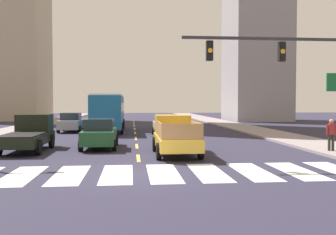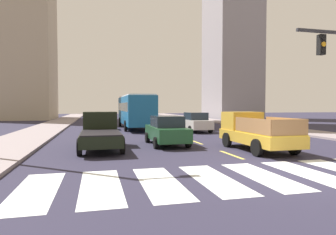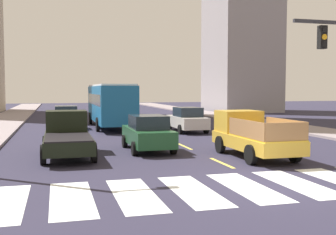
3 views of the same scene
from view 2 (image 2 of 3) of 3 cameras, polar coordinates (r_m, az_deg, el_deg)
name	(u,v)px [view 2 (image 2 of 3)]	position (r m, az deg, el deg)	size (l,w,h in m)	color
ground_plane	(285,174)	(10.69, 22.02, -10.30)	(160.00, 160.00, 0.00)	#29263A
sidewalk_right	(267,128)	(31.56, 18.96, -1.87)	(3.65, 110.00, 0.15)	gray
sidewalk_left	(38,132)	(26.96, -24.16, -2.64)	(3.65, 110.00, 0.15)	gray
crosswalk_stripe_0	(36,190)	(8.89, -24.56, -12.89)	(1.15, 3.94, 0.01)	silver
crosswalk_stripe_1	(101,186)	(8.74, -13.06, -13.00)	(1.15, 3.94, 0.01)	silver
crosswalk_stripe_2	(160,182)	(8.93, -1.63, -12.61)	(1.15, 3.94, 0.01)	silver
crosswalk_stripe_3	(213,179)	(9.44, 8.89, -11.82)	(1.15, 3.94, 0.01)	silver
crosswalk_stripe_4	(262,176)	(10.21, 18.02, -10.81)	(1.15, 3.94, 0.01)	silver
crosswalk_stripe_5	(307,173)	(11.20, 25.65, -9.76)	(1.15, 3.94, 0.01)	silver
lane_dash_0	(231,155)	(14.06, 12.34, -7.16)	(0.16, 2.40, 0.01)	#DFC84A
lane_dash_1	(196,142)	(18.63, 5.50, -4.80)	(0.16, 2.40, 0.01)	#DFC84A
lane_dash_2	(175,134)	(23.37, 1.41, -3.35)	(0.16, 2.40, 0.01)	#DFC84A
lane_dash_3	(162,130)	(28.21, -1.27, -2.38)	(0.16, 2.40, 0.01)	#DFC84A
lane_dash_4	(152,126)	(33.09, -3.17, -1.69)	(0.16, 2.40, 0.01)	#DFC84A
lane_dash_5	(145,123)	(38.00, -4.57, -1.18)	(0.16, 2.40, 0.01)	#DFC84A
lane_dash_6	(139,121)	(42.94, -5.66, -0.78)	(0.16, 2.40, 0.01)	#DFC84A
lane_dash_7	(135,120)	(47.88, -6.52, -0.47)	(0.16, 2.40, 0.01)	#DFC84A
pickup_stakebed	(253,132)	(16.00, 16.43, -2.69)	(2.18, 5.20, 1.96)	gold
pickup_dark	(100,132)	(16.00, -13.13, -2.71)	(2.18, 5.20, 1.96)	black
city_bus	(135,109)	(29.43, -6.50, 1.61)	(2.72, 10.80, 3.32)	#1A5E92
sedan_near_left	(195,122)	(25.86, 5.38, -0.91)	(2.02, 4.40, 1.72)	beige
sedan_far	(101,121)	(29.20, -12.99, -0.59)	(2.02, 4.40, 1.72)	gray
sedan_mid	(167,130)	(17.01, -0.28, -2.56)	(2.02, 4.40, 1.72)	#1D4B29
block_mid_left	(232,36)	(55.23, 12.44, 15.45)	(7.90, 9.41, 29.84)	gray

